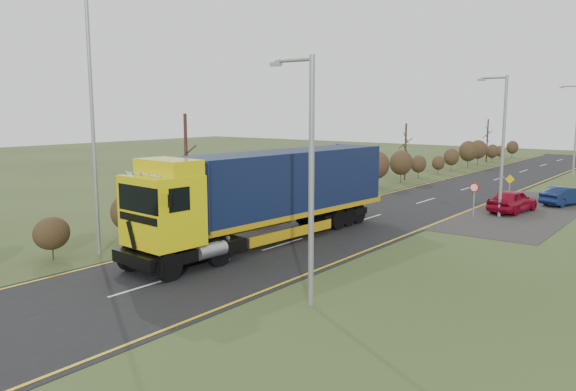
# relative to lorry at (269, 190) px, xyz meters

# --- Properties ---
(ground) EXTENTS (160.00, 160.00, 0.00)m
(ground) POSITION_rel_lorry_xyz_m (0.91, -4.08, -2.48)
(ground) COLOR #35441D
(ground) RESTS_ON ground
(road) EXTENTS (8.00, 120.00, 0.02)m
(road) POSITION_rel_lorry_xyz_m (0.91, 5.92, -2.47)
(road) COLOR black
(road) RESTS_ON ground
(layby) EXTENTS (6.00, 18.00, 0.02)m
(layby) POSITION_rel_lorry_xyz_m (7.41, 15.92, -2.47)
(layby) COLOR #282624
(layby) RESTS_ON ground
(lane_markings) EXTENTS (7.52, 116.00, 0.01)m
(lane_markings) POSITION_rel_lorry_xyz_m (0.91, 5.62, -2.45)
(lane_markings) COLOR gold
(lane_markings) RESTS_ON road
(hedgerow) EXTENTS (2.24, 102.04, 6.05)m
(hedgerow) POSITION_rel_lorry_xyz_m (-5.09, 3.82, -0.86)
(hedgerow) COLOR black
(hedgerow) RESTS_ON ground
(lorry) EXTENTS (3.54, 15.85, 4.37)m
(lorry) POSITION_rel_lorry_xyz_m (0.00, 0.00, 0.00)
(lorry) COLOR black
(lorry) RESTS_ON ground
(car_red_hatchback) EXTENTS (2.27, 4.37, 1.42)m
(car_red_hatchback) POSITION_rel_lorry_xyz_m (6.88, 15.12, -1.77)
(car_red_hatchback) COLOR maroon
(car_red_hatchback) RESTS_ON ground
(car_blue_sedan) EXTENTS (2.52, 3.93, 1.22)m
(car_blue_sedan) POSITION_rel_lorry_xyz_m (8.85, 19.88, -1.87)
(car_blue_sedan) COLOR #0B163C
(car_blue_sedan) RESTS_ON ground
(streetlight_near) EXTENTS (1.69, 0.18, 7.89)m
(streetlight_near) POSITION_rel_lorry_xyz_m (6.59, -5.98, 1.84)
(streetlight_near) COLOR gray
(streetlight_near) RESTS_ON ground
(streetlight_mid) EXTENTS (1.75, 0.18, 8.21)m
(streetlight_mid) POSITION_rel_lorry_xyz_m (6.61, 13.21, 2.02)
(streetlight_mid) COLOR gray
(streetlight_mid) RESTS_ON ground
(streetlight_far) EXTENTS (1.84, 0.18, 8.63)m
(streetlight_far) POSITION_rel_lorry_xyz_m (5.40, 39.89, 2.26)
(streetlight_far) COLOR gray
(streetlight_far) RESTS_ON ground
(left_pole) EXTENTS (0.16, 0.16, 10.91)m
(left_pole) POSITION_rel_lorry_xyz_m (-4.30, -6.40, 2.97)
(left_pole) COLOR gray
(left_pole) RESTS_ON ground
(speed_sign) EXTENTS (0.56, 0.10, 2.05)m
(speed_sign) POSITION_rel_lorry_xyz_m (5.55, 12.08, -1.08)
(speed_sign) COLOR gray
(speed_sign) RESTS_ON ground
(warning_board) EXTENTS (0.65, 0.11, 1.72)m
(warning_board) POSITION_rel_lorry_xyz_m (5.11, 20.58, -1.46)
(warning_board) COLOR gray
(warning_board) RESTS_ON ground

